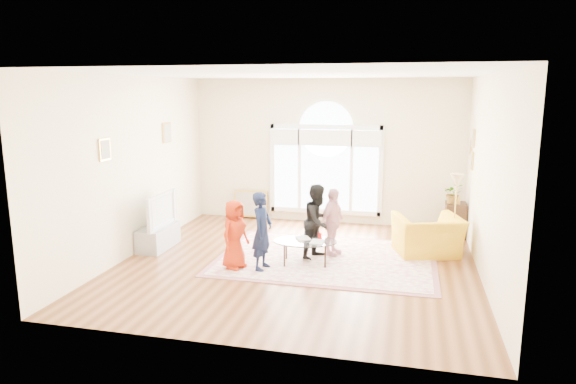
% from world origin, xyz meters
% --- Properties ---
extents(ground, '(6.00, 6.00, 0.00)m').
position_xyz_m(ground, '(0.00, 0.00, 0.00)').
color(ground, '#532D13').
rests_on(ground, ground).
extents(room_shell, '(6.00, 6.00, 6.00)m').
position_xyz_m(room_shell, '(0.01, 2.83, 1.57)').
color(room_shell, beige).
rests_on(room_shell, ground).
extents(area_rug, '(3.60, 2.60, 0.02)m').
position_xyz_m(area_rug, '(0.45, 0.39, 0.01)').
color(area_rug, beige).
rests_on(area_rug, ground).
extents(rug_border, '(3.80, 2.80, 0.01)m').
position_xyz_m(rug_border, '(0.45, 0.39, 0.01)').
color(rug_border, '#965C60').
rests_on(rug_border, ground).
extents(tv_console, '(0.45, 1.00, 0.42)m').
position_xyz_m(tv_console, '(-2.75, 0.30, 0.21)').
color(tv_console, '#9A9CA2').
rests_on(tv_console, ground).
extents(television, '(0.17, 1.11, 0.64)m').
position_xyz_m(television, '(-2.74, 0.30, 0.74)').
color(television, black).
rests_on(television, tv_console).
extents(coffee_table, '(1.17, 0.85, 0.54)m').
position_xyz_m(coffee_table, '(0.15, 0.02, 0.40)').
color(coffee_table, silver).
rests_on(coffee_table, ground).
extents(armchair, '(1.35, 1.26, 0.72)m').
position_xyz_m(armchair, '(2.20, 1.03, 0.36)').
color(armchair, gold).
rests_on(armchair, ground).
extents(side_cabinet, '(0.40, 0.50, 0.70)m').
position_xyz_m(side_cabinet, '(2.78, 2.40, 0.35)').
color(side_cabinet, black).
rests_on(side_cabinet, ground).
extents(floor_lamp, '(0.27, 0.27, 1.51)m').
position_xyz_m(floor_lamp, '(2.64, 1.04, 1.28)').
color(floor_lamp, black).
rests_on(floor_lamp, ground).
extents(plant_pedestal, '(0.20, 0.20, 0.70)m').
position_xyz_m(plant_pedestal, '(2.70, 2.32, 0.35)').
color(plant_pedestal, white).
rests_on(plant_pedestal, ground).
extents(potted_plant, '(0.42, 0.38, 0.42)m').
position_xyz_m(potted_plant, '(2.70, 2.32, 0.91)').
color(potted_plant, '#33722D').
rests_on(potted_plant, plant_pedestal).
extents(leaning_picture, '(0.80, 0.14, 0.62)m').
position_xyz_m(leaning_picture, '(-1.73, 2.90, 0.00)').
color(leaning_picture, tan).
rests_on(leaning_picture, ground).
extents(child_red, '(0.55, 0.66, 1.15)m').
position_xyz_m(child_red, '(-0.95, -0.47, 0.60)').
color(child_red, '#B2270B').
rests_on(child_red, area_rug).
extents(child_navy, '(0.37, 0.51, 1.30)m').
position_xyz_m(child_navy, '(-0.49, -0.41, 0.67)').
color(child_navy, '#111833').
rests_on(child_navy, area_rug).
extents(child_black, '(0.72, 0.79, 1.32)m').
position_xyz_m(child_black, '(0.30, 0.38, 0.68)').
color(child_black, black).
rests_on(child_black, area_rug).
extents(child_pink, '(0.53, 0.77, 1.21)m').
position_xyz_m(child_pink, '(0.52, 0.60, 0.63)').
color(child_pink, '#E1A0A9').
rests_on(child_pink, area_rug).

